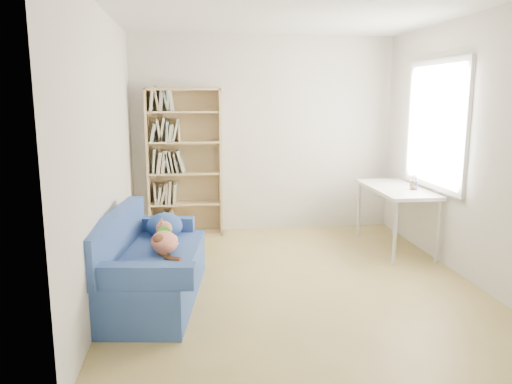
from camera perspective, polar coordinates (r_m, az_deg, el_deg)
ground at (r=5.10m, az=4.14°, el=-9.98°), size 4.00×4.00×0.00m
room_shell at (r=4.82m, az=5.49°, el=8.71°), size 3.54×4.04×2.62m
sofa at (r=4.65m, az=-12.10°, el=-8.22°), size 0.98×1.72×0.80m
bookshelf at (r=6.57m, az=-8.14°, el=2.63°), size 0.96×0.30×1.92m
desk at (r=6.16m, az=15.73°, el=-0.11°), size 0.59×1.29×0.75m
pen_cup at (r=6.05m, az=17.59°, el=0.88°), size 0.09×0.09×0.18m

